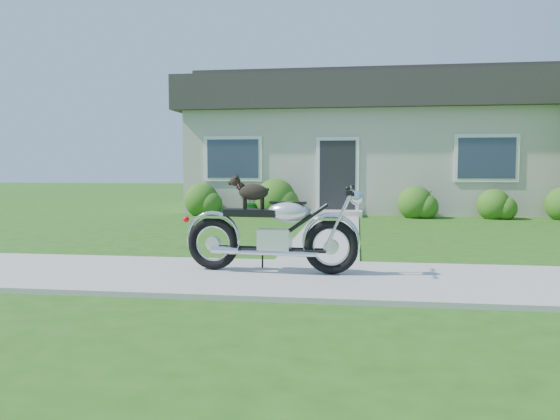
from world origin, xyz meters
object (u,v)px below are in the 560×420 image
at_px(house, 387,143).
at_px(motorcycle_with_dog, 274,231).
at_px(potted_plant_right, 426,204).
at_px(potted_plant_left, 250,201).

distance_m(house, motorcycle_with_dog, 12.08).
bearing_deg(motorcycle_with_dog, potted_plant_right, 75.12).
relative_size(potted_plant_right, motorcycle_with_dog, 0.33).
height_order(potted_plant_right, motorcycle_with_dog, motorcycle_with_dog).
relative_size(potted_plant_left, motorcycle_with_dog, 0.36).
bearing_deg(motorcycle_with_dog, house, 84.52).
height_order(potted_plant_left, motorcycle_with_dog, motorcycle_with_dog).
distance_m(potted_plant_left, potted_plant_right, 4.82).
relative_size(potted_plant_left, potted_plant_right, 1.11).
xyz_separation_m(potted_plant_right, motorcycle_with_dog, (-2.85, -8.37, 0.19)).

